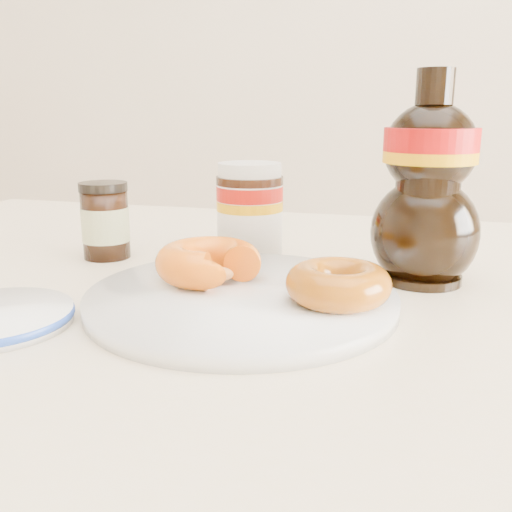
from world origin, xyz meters
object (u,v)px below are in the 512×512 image
(dining_table, at_px, (311,374))
(donut_bitten, at_px, (209,262))
(donut_whole, at_px, (338,284))
(syrup_bottle, at_px, (428,179))
(plate, at_px, (241,298))
(nutella_jar, at_px, (250,206))
(dark_jar, at_px, (105,221))

(dining_table, distance_m, donut_bitten, 0.15)
(donut_bitten, xyz_separation_m, donut_whole, (0.13, -0.03, -0.00))
(dining_table, bearing_deg, syrup_bottle, 37.46)
(plate, bearing_deg, donut_whole, -3.90)
(dining_table, relative_size, nutella_jar, 12.24)
(donut_bitten, bearing_deg, dining_table, 5.49)
(syrup_bottle, xyz_separation_m, dark_jar, (-0.37, 0.00, -0.06))
(nutella_jar, distance_m, syrup_bottle, 0.22)
(plate, relative_size, nutella_jar, 2.49)
(plate, bearing_deg, dark_jar, 149.02)
(plate, height_order, syrup_bottle, syrup_bottle)
(donut_bitten, relative_size, syrup_bottle, 0.48)
(syrup_bottle, bearing_deg, dark_jar, 179.68)
(dining_table, xyz_separation_m, donut_whole, (0.03, -0.05, 0.11))
(plate, xyz_separation_m, dark_jar, (-0.21, 0.13, 0.04))
(donut_whole, distance_m, syrup_bottle, 0.17)
(dining_table, distance_m, dark_jar, 0.31)
(donut_whole, xyz_separation_m, dark_jar, (-0.30, 0.13, 0.01))
(dining_table, xyz_separation_m, plate, (-0.06, -0.05, 0.09))
(dark_jar, bearing_deg, nutella_jar, 18.51)
(plate, distance_m, donut_bitten, 0.05)
(nutella_jar, distance_m, dark_jar, 0.18)
(plate, bearing_deg, dining_table, 38.55)
(donut_whole, xyz_separation_m, syrup_bottle, (0.07, 0.13, 0.08))
(donut_whole, bearing_deg, donut_bitten, 166.18)
(dining_table, relative_size, syrup_bottle, 6.51)
(syrup_bottle, distance_m, dark_jar, 0.38)
(plate, distance_m, dark_jar, 0.25)
(plate, height_order, nutella_jar, nutella_jar)
(dining_table, xyz_separation_m, dark_jar, (-0.27, 0.08, 0.13))
(syrup_bottle, bearing_deg, dining_table, -142.54)
(donut_whole, height_order, dark_jar, dark_jar)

